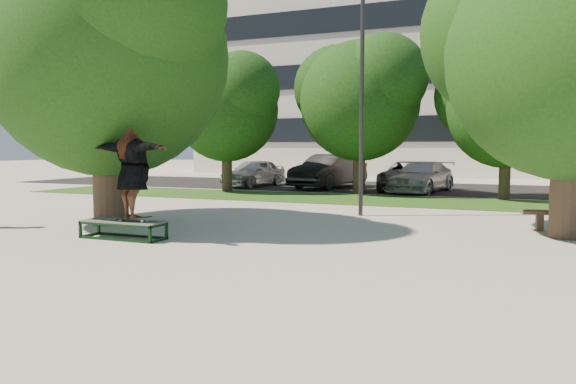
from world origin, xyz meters
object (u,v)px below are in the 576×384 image
at_px(tree_right, 571,39).
at_px(car_dark, 329,171).
at_px(tree_left, 107,42).
at_px(car_grey, 408,176).
at_px(car_silver_a, 254,173).
at_px(car_silver_b, 421,177).
at_px(lamppost, 362,100).
at_px(grind_box, 123,230).

bearing_deg(tree_right, car_dark, 128.36).
distance_m(tree_left, car_grey, 14.50).
xyz_separation_m(tree_left, tree_right, (10.21, 1.99, -0.33)).
relative_size(car_silver_a, car_grey, 0.84).
height_order(car_dark, car_silver_b, car_dark).
bearing_deg(lamppost, grind_box, -121.36).
xyz_separation_m(tree_left, car_dark, (1.16, 13.43, -3.64)).
bearing_deg(car_grey, tree_right, -67.52).
bearing_deg(lamppost, car_grey, 92.91).
relative_size(grind_box, car_dark, 0.38).
xyz_separation_m(lamppost, grind_box, (-3.47, -5.70, -2.96)).
distance_m(grind_box, car_silver_b, 14.95).
bearing_deg(tree_right, grind_box, -155.74).
distance_m(car_dark, car_grey, 3.68).
height_order(lamppost, car_silver_b, lamppost).
distance_m(lamppost, car_grey, 9.59).
bearing_deg(lamppost, car_dark, 113.47).
xyz_separation_m(tree_left, car_silver_b, (5.48, 12.70, -3.78)).
distance_m(car_silver_a, car_silver_b, 7.99).
xyz_separation_m(car_grey, car_silver_b, (0.65, -0.45, 0.00)).
xyz_separation_m(lamppost, car_grey, (-0.47, 9.24, -2.52)).
bearing_deg(grind_box, car_silver_a, 106.25).
xyz_separation_m(lamppost, car_dark, (-4.14, 9.53, -2.37)).
bearing_deg(grind_box, car_dark, 92.50).
bearing_deg(car_silver_b, car_dark, -179.19).
height_order(tree_right, lamppost, tree_right).
bearing_deg(grind_box, lamppost, 58.64).
xyz_separation_m(tree_left, grind_box, (1.82, -1.79, -4.23)).
distance_m(car_grey, car_silver_b, 0.79).
height_order(tree_right, grind_box, tree_right).
height_order(tree_right, car_silver_a, tree_right).
distance_m(tree_left, grind_box, 4.94).
bearing_deg(car_silver_a, car_dark, 14.80).
bearing_deg(car_silver_a, tree_right, -32.24).
xyz_separation_m(car_dark, car_silver_b, (4.32, -0.74, -0.14)).
bearing_deg(car_silver_b, car_silver_a, -172.03).
relative_size(tree_left, lamppost, 1.16).
bearing_deg(tree_left, car_dark, 85.08).
xyz_separation_m(tree_right, car_grey, (-5.39, 11.15, -3.46)).
height_order(car_grey, car_silver_b, car_silver_b).
bearing_deg(tree_left, lamppost, 36.42).
height_order(grind_box, car_dark, car_dark).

